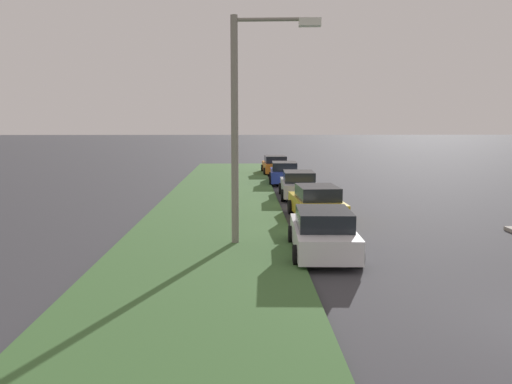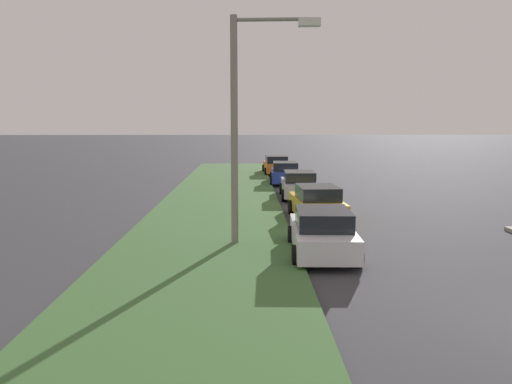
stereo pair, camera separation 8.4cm
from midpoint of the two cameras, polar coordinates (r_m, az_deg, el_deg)
grass_median at (r=19.60m, az=-5.16°, el=-4.19°), size 60.00×6.00×0.12m
parked_car_white at (r=16.07m, az=7.34°, el=-4.53°), size 4.36×2.14×1.47m
parked_car_yellow at (r=21.78m, az=6.69°, el=-1.24°), size 4.39×2.21×1.47m
parked_car_silver at (r=27.96m, az=4.68°, el=0.81°), size 4.34×2.10×1.47m
parked_car_blue at (r=34.28m, az=3.11°, el=2.13°), size 4.37×2.16×1.47m
parked_car_orange at (r=40.46m, az=2.09°, el=3.02°), size 4.36×2.13×1.47m
streetlight at (r=16.76m, az=-1.33°, el=8.69°), size 0.49×2.88×7.50m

